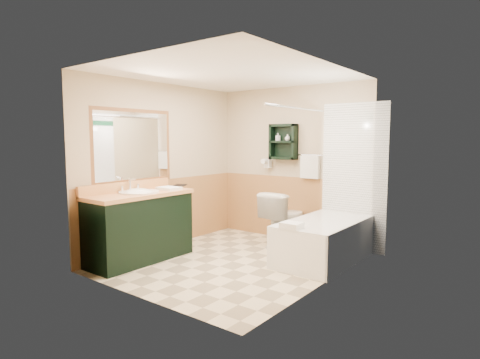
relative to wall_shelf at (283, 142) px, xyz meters
name	(u,v)px	position (x,y,z in m)	size (l,w,h in m)	color
floor	(232,262)	(0.10, -1.41, -1.55)	(3.00, 3.00, 0.00)	beige
back_wall	(292,164)	(0.10, 0.11, -0.35)	(2.60, 0.04, 2.40)	beige
left_wall	(162,166)	(-1.22, -1.41, -0.35)	(0.04, 3.00, 2.40)	beige
right_wall	(328,176)	(1.42, -1.41, -0.35)	(0.04, 3.00, 2.40)	beige
ceiling	(232,72)	(0.10, -1.41, 0.87)	(2.60, 3.00, 0.04)	white
wainscot_left	(165,213)	(-1.19, -1.41, -1.05)	(2.98, 2.98, 1.00)	tan
wainscot_back	(291,208)	(0.10, 0.08, -1.05)	(2.58, 2.58, 1.00)	tan
mirror_frame	(133,146)	(-1.17, -1.96, -0.05)	(1.30, 1.30, 1.00)	brown
mirror_glass	(134,146)	(-1.17, -1.96, -0.05)	(1.20, 1.20, 0.90)	white
tile_right	(351,183)	(1.38, -0.66, -0.50)	(1.50, 1.50, 2.10)	white
tile_back	(354,178)	(1.13, 0.07, -0.50)	(0.95, 0.95, 2.10)	white
tile_accent	(352,114)	(1.37, -0.66, 0.35)	(1.50, 1.50, 0.10)	#124025
wall_shelf	(283,142)	(0.00, 0.00, 0.00)	(0.45, 0.15, 0.55)	black
hair_dryer	(268,163)	(-0.30, 0.02, -0.35)	(0.10, 0.24, 0.18)	white
towel_bar	(310,155)	(0.45, 0.04, -0.20)	(0.40, 0.06, 0.40)	white
curtain_rod	(299,108)	(0.63, -0.66, 0.45)	(0.03, 0.03, 1.60)	silver
shower_curtain	(304,171)	(0.63, -0.48, -0.40)	(1.05, 1.05, 1.70)	beige
vanity	(140,227)	(-0.89, -2.10, -1.10)	(0.59, 1.42, 0.90)	black
bathtub	(324,240)	(1.03, -0.63, -1.28)	(0.80, 1.50, 0.53)	white
toilet	(284,219)	(0.19, -0.26, -1.15)	(0.46, 0.81, 0.80)	white
counter_towel	(169,188)	(-0.79, -1.67, -0.63)	(0.29, 0.23, 0.04)	white
vanity_book	(175,179)	(-1.06, -1.31, -0.54)	(0.17, 0.02, 0.22)	black
tub_towel	(292,225)	(0.91, -1.29, -0.98)	(0.24, 0.20, 0.07)	white
soap_bottle_a	(278,139)	(-0.09, -0.01, 0.04)	(0.05, 0.12, 0.06)	white
soap_bottle_b	(288,138)	(0.08, -0.01, 0.06)	(0.08, 0.10, 0.08)	white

